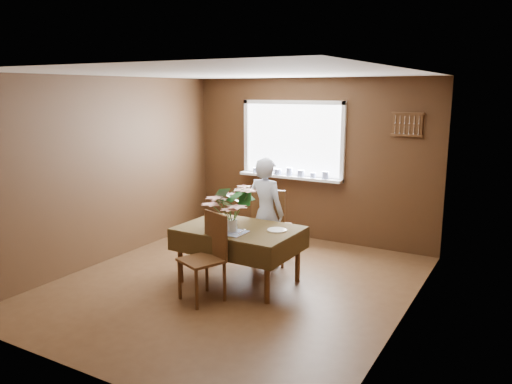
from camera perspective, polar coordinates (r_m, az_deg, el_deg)
The scene contains 15 objects.
floor at distance 6.16m, azimuth -2.58°, elevation -10.52°, with size 4.50×4.50×0.00m, color #462C18.
ceiling at distance 5.71m, azimuth -2.81°, elevation 13.42°, with size 4.50×4.50×0.00m, color white.
wall_back at distance 7.77m, azimuth 6.23°, elevation 3.64°, with size 4.00×4.00×0.00m, color brown.
wall_front at distance 4.13m, azimuth -19.65°, elevation -4.07°, with size 4.00×4.00×0.00m, color brown.
wall_left at distance 7.06m, azimuth -16.55°, elevation 2.42°, with size 4.50×4.50×0.00m, color brown.
wall_right at distance 5.05m, azimuth 16.89°, elevation -1.13°, with size 4.50×4.50×0.00m, color brown.
window_assembly at distance 7.83m, azimuth 4.07°, elevation 4.42°, with size 1.72×0.20×1.22m.
spoon_rack at distance 7.23m, azimuth 16.90°, elevation 7.39°, with size 0.44×0.05×0.33m.
dining_table at distance 6.05m, azimuth -1.97°, elevation -4.83°, with size 1.44×1.00×0.70m.
chair_far at distance 6.67m, azimuth 1.66°, elevation -3.63°, with size 0.54×0.54×1.05m.
chair_near at distance 5.62m, azimuth -5.53°, elevation -6.97°, with size 0.55×0.55×0.98m.
seated_woman at distance 6.55m, azimuth 1.12°, elevation -2.38°, with size 0.54×0.35×1.47m, color white.
flower_bouquet at distance 5.77m, azimuth -2.74°, elevation -1.39°, with size 0.59×0.59×0.51m.
side_plate at distance 5.89m, azimuth 2.40°, elevation -4.38°, with size 0.23×0.23×0.01m, color white.
table_knife at distance 5.82m, azimuth -1.65°, elevation -4.55°, with size 0.02×0.25×0.00m, color silver.
Camera 1 is at (3.06, -4.82, 2.32)m, focal length 35.00 mm.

